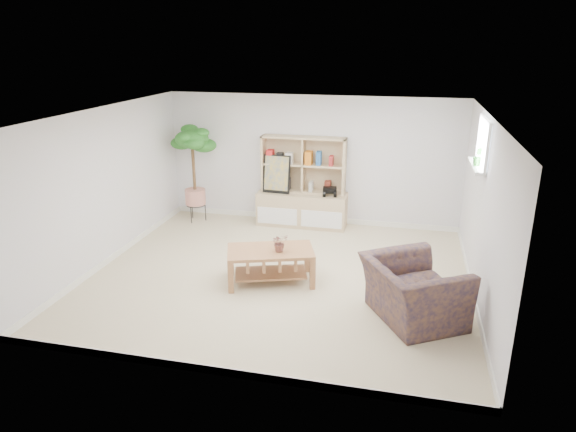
% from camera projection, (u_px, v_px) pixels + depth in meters
% --- Properties ---
extents(floor, '(5.50, 5.00, 0.01)m').
position_uv_depth(floor, '(280.00, 275.00, 7.68)').
color(floor, '#C4B892').
rests_on(floor, ground).
extents(ceiling, '(5.50, 5.00, 0.01)m').
position_uv_depth(ceiling, '(279.00, 113.00, 6.89)').
color(ceiling, white).
rests_on(ceiling, walls).
extents(walls, '(5.51, 5.01, 2.40)m').
position_uv_depth(walls, '(279.00, 198.00, 7.29)').
color(walls, white).
rests_on(walls, floor).
extents(baseboard, '(5.50, 5.00, 0.10)m').
position_uv_depth(baseboard, '(280.00, 272.00, 7.66)').
color(baseboard, white).
rests_on(baseboard, floor).
extents(window, '(0.10, 0.98, 0.68)m').
position_uv_depth(window, '(484.00, 143.00, 6.99)').
color(window, '#CDE4FB').
rests_on(window, walls).
extents(window_sill, '(0.14, 1.00, 0.04)m').
position_uv_depth(window_sill, '(476.00, 166.00, 7.11)').
color(window_sill, white).
rests_on(window_sill, walls).
extents(storage_unit, '(1.67, 0.56, 1.67)m').
position_uv_depth(storage_unit, '(302.00, 182.00, 9.49)').
color(storage_unit, tan).
rests_on(storage_unit, floor).
extents(poster, '(0.52, 0.15, 0.71)m').
position_uv_depth(poster, '(277.00, 174.00, 9.49)').
color(poster, gold).
rests_on(poster, storage_unit).
extents(toy_truck, '(0.39, 0.29, 0.19)m').
position_uv_depth(toy_truck, '(330.00, 191.00, 9.36)').
color(toy_truck, black).
rests_on(toy_truck, storage_unit).
extents(coffee_table, '(1.37, 1.02, 0.50)m').
position_uv_depth(coffee_table, '(271.00, 266.00, 7.40)').
color(coffee_table, brown).
rests_on(coffee_table, floor).
extents(table_plant, '(0.31, 0.30, 0.26)m').
position_uv_depth(table_plant, '(280.00, 242.00, 7.23)').
color(table_plant, '#194818').
rests_on(table_plant, coffee_table).
extents(floor_tree, '(0.86, 0.86, 1.85)m').
position_uv_depth(floor_tree, '(194.00, 175.00, 9.69)').
color(floor_tree, '#275723').
rests_on(floor_tree, floor).
extents(armchair, '(1.48, 1.53, 0.87)m').
position_uv_depth(armchair, '(414.00, 287.00, 6.35)').
color(armchair, '#12163A').
rests_on(armchair, floor).
extents(sill_plant, '(0.17, 0.15, 0.27)m').
position_uv_depth(sill_plant, '(478.00, 156.00, 6.98)').
color(sill_plant, '#275723').
rests_on(sill_plant, window_sill).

